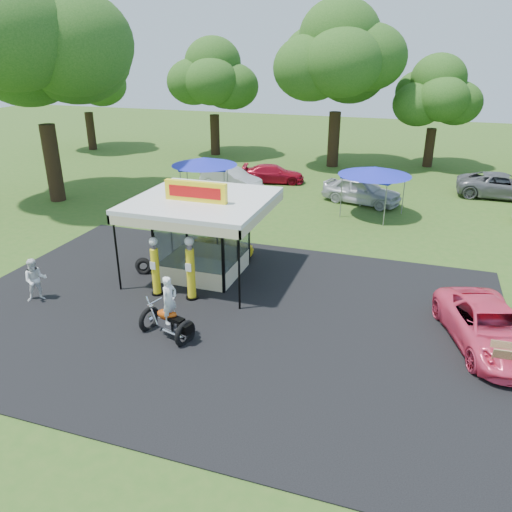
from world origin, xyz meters
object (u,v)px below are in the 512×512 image
object	(u,v)px
gas_station_kiosk	(203,235)
gas_pump_left	(155,268)
bg_car_c	(362,190)
motorcycle	(169,313)
bg_car_a	(231,179)
bg_car_b	(273,174)
kiosk_car	(224,245)
tent_west	(204,162)
gas_pump_right	(191,270)
pink_sedan	(490,327)
tent_east	(375,171)
spectator_west	(35,280)
bg_car_d	(503,186)
a_frame_sign	(501,362)

from	to	relation	value
gas_station_kiosk	gas_pump_left	world-z (taller)	gas_station_kiosk
bg_car_c	motorcycle	bearing A→B (deg)	-176.38
bg_car_a	bg_car_b	world-z (taller)	bg_car_a
kiosk_car	tent_west	world-z (taller)	tent_west
gas_pump_left	kiosk_car	bearing A→B (deg)	78.52
bg_car_c	gas_pump_right	bearing A→B (deg)	179.69
gas_pump_right	motorcycle	world-z (taller)	gas_pump_right
motorcycle	pink_sedan	world-z (taller)	motorcycle
motorcycle	tent_east	distance (m)	16.44
bg_car_c	spectator_west	bearing A→B (deg)	165.69
bg_car_a	kiosk_car	bearing A→B (deg)	-141.93
bg_car_d	tent_west	bearing A→B (deg)	112.70
motorcycle	spectator_west	world-z (taller)	motorcycle
bg_car_d	tent_east	distance (m)	10.17
gas_station_kiosk	gas_pump_right	xyz separation A→B (m)	(0.51, -2.34, -0.54)
gas_station_kiosk	motorcycle	size ratio (longest dim) A/B	2.30
bg_car_a	bg_car_d	bearing A→B (deg)	-59.64
gas_pump_right	bg_car_d	size ratio (longest dim) A/B	0.46
pink_sedan	tent_east	xyz separation A→B (m)	(-5.19, 12.80, 1.89)
a_frame_sign	spectator_west	world-z (taller)	spectator_west
kiosk_car	bg_car_c	bearing A→B (deg)	-25.16
bg_car_d	tent_west	xyz separation A→B (m)	(-17.84, -7.04, 1.78)
spectator_west	tent_east	xyz separation A→B (m)	(10.96, 14.81, 1.73)
gas_pump_right	pink_sedan	xyz separation A→B (m)	(10.56, 0.06, -0.54)
gas_station_kiosk	gas_pump_left	bearing A→B (deg)	-111.11
gas_pump_right	bg_car_d	distance (m)	23.31
bg_car_c	tent_west	distance (m)	9.92
gas_station_kiosk	bg_car_b	size ratio (longest dim) A/B	1.23
a_frame_sign	bg_car_a	xyz separation A→B (m)	(-15.17, 17.45, 0.17)
bg_car_b	spectator_west	bearing A→B (deg)	158.11
kiosk_car	spectator_west	size ratio (longest dim) A/B	1.64
pink_sedan	bg_car_b	size ratio (longest dim) A/B	1.14
gas_station_kiosk	tent_east	size ratio (longest dim) A/B	1.32
bg_car_d	gas_station_kiosk	bearing A→B (deg)	142.77
gas_pump_left	gas_pump_right	distance (m)	1.46
a_frame_sign	bg_car_b	distance (m)	23.94
kiosk_car	tent_west	bearing A→B (deg)	29.26
kiosk_car	bg_car_d	size ratio (longest dim) A/B	0.50
a_frame_sign	tent_west	world-z (taller)	tent_west
motorcycle	bg_car_d	size ratio (longest dim) A/B	0.41
bg_car_a	tent_west	size ratio (longest dim) A/B	1.11
motorcycle	bg_car_a	world-z (taller)	motorcycle
gas_station_kiosk	bg_car_b	bearing A→B (deg)	96.10
gas_pump_left	bg_car_b	size ratio (longest dim) A/B	0.55
pink_sedan	tent_east	size ratio (longest dim) A/B	1.23
a_frame_sign	kiosk_car	world-z (taller)	a_frame_sign
bg_car_a	bg_car_c	size ratio (longest dim) A/B	0.92
a_frame_sign	bg_car_b	bearing A→B (deg)	119.61
gas_station_kiosk	motorcycle	distance (m)	5.27
kiosk_car	bg_car_a	xyz separation A→B (m)	(-3.95, 11.18, 0.26)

